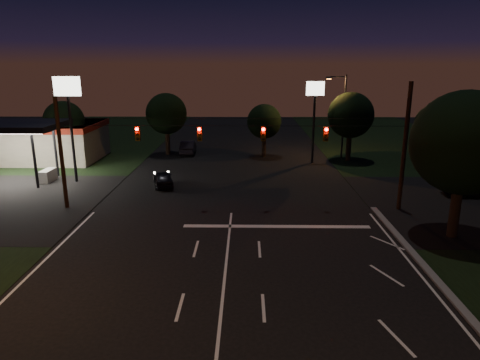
{
  "coord_description": "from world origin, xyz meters",
  "views": [
    {
      "loc": [
        1.04,
        -14.28,
        10.13
      ],
      "look_at": [
        0.64,
        11.84,
        3.0
      ],
      "focal_mm": 32.0,
      "sensor_mm": 36.0,
      "label": 1
    }
  ],
  "objects_px": {
    "tree_right_near": "(463,144)",
    "car_oncoming_a": "(163,179)",
    "car_oncoming_b": "(188,147)",
    "car_cross": "(477,187)",
    "utility_pole_right": "(398,209)"
  },
  "relations": [
    {
      "from": "car_cross",
      "to": "utility_pole_right",
      "type": "bearing_deg",
      "value": 119.44
    },
    {
      "from": "car_oncoming_b",
      "to": "car_cross",
      "type": "bearing_deg",
      "value": 144.5
    },
    {
      "from": "car_oncoming_b",
      "to": "tree_right_near",
      "type": "bearing_deg",
      "value": 125.97
    },
    {
      "from": "utility_pole_right",
      "to": "car_cross",
      "type": "xyz_separation_m",
      "value": [
        7.21,
        3.24,
        0.75
      ]
    },
    {
      "from": "car_oncoming_b",
      "to": "car_cross",
      "type": "distance_m",
      "value": 29.78
    },
    {
      "from": "car_oncoming_a",
      "to": "car_oncoming_b",
      "type": "height_order",
      "value": "car_oncoming_b"
    },
    {
      "from": "tree_right_near",
      "to": "car_oncoming_b",
      "type": "bearing_deg",
      "value": 128.38
    },
    {
      "from": "utility_pole_right",
      "to": "car_cross",
      "type": "relative_size",
      "value": 1.74
    },
    {
      "from": "utility_pole_right",
      "to": "car_oncoming_b",
      "type": "xyz_separation_m",
      "value": [
        -17.74,
        19.49,
        0.75
      ]
    },
    {
      "from": "tree_right_near",
      "to": "car_oncoming_b",
      "type": "relative_size",
      "value": 1.92
    },
    {
      "from": "tree_right_near",
      "to": "car_oncoming_a",
      "type": "bearing_deg",
      "value": 151.48
    },
    {
      "from": "car_oncoming_b",
      "to": "car_cross",
      "type": "xyz_separation_m",
      "value": [
        24.95,
        -16.26,
        -0.0
      ]
    },
    {
      "from": "car_oncoming_a",
      "to": "car_cross",
      "type": "distance_m",
      "value": 25.41
    },
    {
      "from": "utility_pole_right",
      "to": "tree_right_near",
      "type": "height_order",
      "value": "tree_right_near"
    },
    {
      "from": "utility_pole_right",
      "to": "tree_right_near",
      "type": "relative_size",
      "value": 1.03
    }
  ]
}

